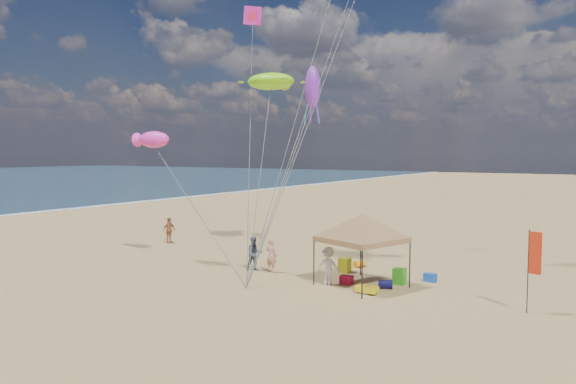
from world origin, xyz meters
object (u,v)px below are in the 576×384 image
object	(u,v)px
person_near_a	(271,255)
person_near_b	(254,254)
cooler_red	(347,280)
person_near_c	(328,266)
chair_yellow	(345,265)
cooler_blue	(430,278)
chair_green	(399,276)
canopy_tent	(362,217)
person_far_a	(169,230)
beach_cart	(367,289)
feather_flag	(533,258)

from	to	relation	value
person_near_a	person_near_b	bearing A→B (deg)	9.98
person_near_a	cooler_red	bearing A→B (deg)	-178.31
person_near_a	person_near_c	world-z (taller)	person_near_c
chair_yellow	person_near_a	world-z (taller)	person_near_a
cooler_blue	chair_green	world-z (taller)	chair_green
canopy_tent	person_far_a	size ratio (longest dim) A/B	3.35
person_near_b	person_near_c	xyz separation A→B (m)	(4.40, -0.58, 0.00)
beach_cart	person_near_b	xyz separation A→B (m)	(-6.43, 1.05, 0.64)
cooler_red	person_near_b	distance (m)	5.06
person_near_b	person_near_c	world-z (taller)	person_near_c
person_near_b	chair_yellow	bearing A→B (deg)	-24.34
cooler_red	chair_green	bearing A→B (deg)	32.68
feather_flag	cooler_red	size ratio (longest dim) A/B	5.64
cooler_red	person_near_b	xyz separation A→B (m)	(-5.02, 0.04, 0.65)
feather_flag	cooler_blue	bearing A→B (deg)	148.12
person_near_c	cooler_blue	bearing A→B (deg)	-152.45
cooler_blue	person_near_a	size ratio (longest dim) A/B	0.33
canopy_tent	chair_yellow	size ratio (longest dim) A/B	7.91
cooler_blue	person_far_a	size ratio (longest dim) A/B	0.33
cooler_red	person_near_c	distance (m)	1.05
chair_green	person_near_b	size ratio (longest dim) A/B	0.42
feather_flag	cooler_red	distance (m)	7.79
canopy_tent	cooler_red	bearing A→B (deg)	-179.35
beach_cart	person_near_c	bearing A→B (deg)	166.96
chair_green	beach_cart	xyz separation A→B (m)	(-0.55, -2.27, -0.15)
cooler_red	person_near_b	world-z (taller)	person_near_b
chair_yellow	beach_cart	size ratio (longest dim) A/B	0.78
beach_cart	person_far_a	bearing A→B (deg)	163.43
cooler_red	person_far_a	distance (m)	14.87
canopy_tent	chair_yellow	world-z (taller)	canopy_tent
cooler_red	chair_yellow	xyz separation A→B (m)	(-1.11, 2.06, 0.16)
cooler_red	person_near_c	size ratio (longest dim) A/B	0.32
canopy_tent	chair_green	world-z (taller)	canopy_tent
chair_green	chair_yellow	distance (m)	3.18
cooler_red	person_far_a	size ratio (longest dim) A/B	0.33
chair_yellow	person_near_c	distance (m)	2.69
canopy_tent	cooler_red	distance (m)	2.91
person_far_a	canopy_tent	bearing A→B (deg)	-100.36
cooler_red	cooler_blue	world-z (taller)	same
person_near_b	person_far_a	size ratio (longest dim) A/B	1.01
chair_yellow	person_near_c	bearing A→B (deg)	-79.31
cooler_blue	person_near_a	world-z (taller)	person_near_a
canopy_tent	chair_yellow	xyz separation A→B (m)	(-1.81, 2.05, -2.66)
canopy_tent	person_near_c	xyz separation A→B (m)	(-1.32, -0.55, -2.18)
feather_flag	person_near_b	bearing A→B (deg)	177.81
canopy_tent	cooler_blue	distance (m)	4.35
person_far_a	feather_flag	bearing A→B (deg)	-97.30
person_near_a	person_far_a	size ratio (longest dim) A/B	1.00
person_near_b	cooler_blue	bearing A→B (deg)	-35.14
canopy_tent	person_far_a	bearing A→B (deg)	166.28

